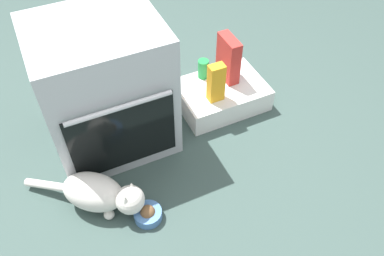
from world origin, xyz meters
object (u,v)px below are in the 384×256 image
(oven, at_px, (105,89))
(food_bowl, at_px, (148,214))
(pantry_cabinet, at_px, (221,95))
(juice_carton, at_px, (216,83))
(cat, at_px, (100,193))
(cereal_box, at_px, (228,58))
(soda_can, at_px, (203,69))

(oven, relative_size, food_bowl, 5.36)
(pantry_cabinet, relative_size, juice_carton, 2.18)
(food_bowl, height_order, juice_carton, juice_carton)
(oven, bearing_deg, pantry_cabinet, -1.29)
(pantry_cabinet, bearing_deg, cat, -155.10)
(juice_carton, bearing_deg, pantry_cabinet, 43.12)
(pantry_cabinet, xyz_separation_m, juice_carton, (-0.09, -0.08, 0.19))
(oven, distance_m, juice_carton, 0.62)
(food_bowl, xyz_separation_m, juice_carton, (0.61, 0.49, 0.23))
(cereal_box, bearing_deg, juice_carton, -137.08)
(juice_carton, bearing_deg, food_bowl, -141.57)
(soda_can, bearing_deg, juice_carton, -96.47)
(cereal_box, bearing_deg, oven, -176.35)
(oven, distance_m, soda_can, 0.65)
(oven, bearing_deg, soda_can, 10.15)
(food_bowl, distance_m, cat, 0.25)
(oven, xyz_separation_m, cereal_box, (0.76, 0.05, -0.08))
(cat, xyz_separation_m, juice_carton, (0.80, 0.33, 0.16))
(pantry_cabinet, bearing_deg, juice_carton, -136.88)
(soda_can, xyz_separation_m, juice_carton, (-0.02, -0.21, 0.06))
(pantry_cabinet, height_order, food_bowl, pantry_cabinet)
(soda_can, bearing_deg, cat, -146.75)
(oven, distance_m, pantry_cabinet, 0.75)
(pantry_cabinet, bearing_deg, food_bowl, -140.95)
(oven, xyz_separation_m, soda_can, (0.62, 0.11, -0.16))
(food_bowl, bearing_deg, pantry_cabinet, 39.05)
(pantry_cabinet, xyz_separation_m, soda_can, (-0.06, 0.13, 0.13))
(cat, bearing_deg, cereal_box, 67.46)
(cat, bearing_deg, oven, 106.44)
(pantry_cabinet, xyz_separation_m, food_bowl, (-0.70, -0.57, -0.04))
(soda_can, height_order, cereal_box, cereal_box)
(oven, xyz_separation_m, juice_carton, (0.60, -0.10, -0.10))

